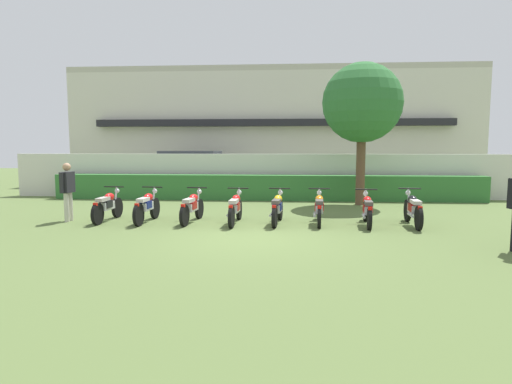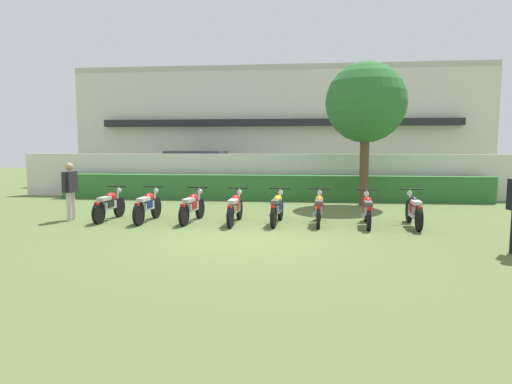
{
  "view_description": "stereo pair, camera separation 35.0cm",
  "coord_description": "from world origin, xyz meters",
  "px_view_note": "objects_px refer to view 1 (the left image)",
  "views": [
    {
      "loc": [
        0.89,
        -9.75,
        2.12
      ],
      "look_at": [
        0.0,
        2.24,
        0.84
      ],
      "focal_mm": 30.28,
      "sensor_mm": 36.0,
      "label": 1
    },
    {
      "loc": [
        1.24,
        -9.72,
        2.12
      ],
      "look_at": [
        0.0,
        2.24,
        0.84
      ],
      "focal_mm": 30.28,
      "sensor_mm": 36.0,
      "label": 2
    }
  ],
  "objects_px": {
    "motorcycle_in_row_0": "(107,206)",
    "motorcycle_in_row_3": "(235,208)",
    "motorcycle_in_row_7": "(413,209)",
    "inspector_person": "(68,187)",
    "motorcycle_in_row_1": "(147,206)",
    "motorcycle_in_row_2": "(192,207)",
    "motorcycle_in_row_6": "(367,209)",
    "tree_near_inspector": "(362,104)",
    "parked_car": "(194,171)",
    "motorcycle_in_row_4": "(277,208)",
    "motorcycle_in_row_5": "(319,208)"
  },
  "relations": [
    {
      "from": "tree_near_inspector",
      "to": "inspector_person",
      "type": "distance_m",
      "value": 10.07
    },
    {
      "from": "tree_near_inspector",
      "to": "motorcycle_in_row_5",
      "type": "bearing_deg",
      "value": -113.62
    },
    {
      "from": "motorcycle_in_row_7",
      "to": "inspector_person",
      "type": "xyz_separation_m",
      "value": [
        -9.51,
        -0.01,
        0.52
      ]
    },
    {
      "from": "motorcycle_in_row_0",
      "to": "inspector_person",
      "type": "relative_size",
      "value": 1.1
    },
    {
      "from": "motorcycle_in_row_0",
      "to": "motorcycle_in_row_3",
      "type": "relative_size",
      "value": 0.96
    },
    {
      "from": "motorcycle_in_row_0",
      "to": "motorcycle_in_row_7",
      "type": "xyz_separation_m",
      "value": [
        8.42,
        -0.09,
        0.01
      ]
    },
    {
      "from": "motorcycle_in_row_0",
      "to": "motorcycle_in_row_1",
      "type": "bearing_deg",
      "value": -91.77
    },
    {
      "from": "tree_near_inspector",
      "to": "motorcycle_in_row_1",
      "type": "relative_size",
      "value": 2.73
    },
    {
      "from": "motorcycle_in_row_3",
      "to": "inspector_person",
      "type": "xyz_separation_m",
      "value": [
        -4.75,
        0.03,
        0.53
      ]
    },
    {
      "from": "motorcycle_in_row_5",
      "to": "motorcycle_in_row_7",
      "type": "xyz_separation_m",
      "value": [
        2.47,
        -0.12,
        0.02
      ]
    },
    {
      "from": "parked_car",
      "to": "motorcycle_in_row_3",
      "type": "distance_m",
      "value": 9.27
    },
    {
      "from": "motorcycle_in_row_5",
      "to": "inspector_person",
      "type": "height_order",
      "value": "inspector_person"
    },
    {
      "from": "parked_car",
      "to": "motorcycle_in_row_2",
      "type": "xyz_separation_m",
      "value": [
        1.84,
        -8.63,
        -0.49
      ]
    },
    {
      "from": "motorcycle_in_row_7",
      "to": "motorcycle_in_row_4",
      "type": "bearing_deg",
      "value": 92.9
    },
    {
      "from": "motorcycle_in_row_2",
      "to": "motorcycle_in_row_6",
      "type": "xyz_separation_m",
      "value": [
        4.79,
        -0.08,
        -0.01
      ]
    },
    {
      "from": "motorcycle_in_row_0",
      "to": "motorcycle_in_row_3",
      "type": "bearing_deg",
      "value": -89.3
    },
    {
      "from": "motorcycle_in_row_0",
      "to": "motorcycle_in_row_3",
      "type": "xyz_separation_m",
      "value": [
        3.65,
        -0.12,
        -0.0
      ]
    },
    {
      "from": "motorcycle_in_row_7",
      "to": "motorcycle_in_row_5",
      "type": "bearing_deg",
      "value": 90.56
    },
    {
      "from": "tree_near_inspector",
      "to": "parked_car",
      "type": "bearing_deg",
      "value": 147.29
    },
    {
      "from": "motorcycle_in_row_2",
      "to": "motorcycle_in_row_7",
      "type": "relative_size",
      "value": 0.95
    },
    {
      "from": "motorcycle_in_row_2",
      "to": "motorcycle_in_row_4",
      "type": "relative_size",
      "value": 1.02
    },
    {
      "from": "motorcycle_in_row_2",
      "to": "inspector_person",
      "type": "bearing_deg",
      "value": 97.34
    },
    {
      "from": "motorcycle_in_row_5",
      "to": "motorcycle_in_row_1",
      "type": "bearing_deg",
      "value": 95.07
    },
    {
      "from": "motorcycle_in_row_2",
      "to": "motorcycle_in_row_6",
      "type": "distance_m",
      "value": 4.79
    },
    {
      "from": "parked_car",
      "to": "motorcycle_in_row_7",
      "type": "bearing_deg",
      "value": -42.53
    },
    {
      "from": "motorcycle_in_row_1",
      "to": "motorcycle_in_row_6",
      "type": "xyz_separation_m",
      "value": [
        6.05,
        -0.01,
        -0.01
      ]
    },
    {
      "from": "motorcycle_in_row_2",
      "to": "motorcycle_in_row_7",
      "type": "bearing_deg",
      "value": -84.57
    },
    {
      "from": "motorcycle_in_row_1",
      "to": "motorcycle_in_row_2",
      "type": "distance_m",
      "value": 1.26
    },
    {
      "from": "motorcycle_in_row_1",
      "to": "motorcycle_in_row_6",
      "type": "height_order",
      "value": "motorcycle_in_row_1"
    },
    {
      "from": "motorcycle_in_row_0",
      "to": "motorcycle_in_row_2",
      "type": "distance_m",
      "value": 2.43
    },
    {
      "from": "motorcycle_in_row_0",
      "to": "motorcycle_in_row_6",
      "type": "bearing_deg",
      "value": -88.17
    },
    {
      "from": "motorcycle_in_row_1",
      "to": "motorcycle_in_row_3",
      "type": "height_order",
      "value": "motorcycle_in_row_1"
    },
    {
      "from": "motorcycle_in_row_5",
      "to": "motorcycle_in_row_4",
      "type": "bearing_deg",
      "value": 98.17
    },
    {
      "from": "motorcycle_in_row_4",
      "to": "motorcycle_in_row_5",
      "type": "bearing_deg",
      "value": -79.75
    },
    {
      "from": "motorcycle_in_row_0",
      "to": "tree_near_inspector",
      "type": "bearing_deg",
      "value": -59.63
    },
    {
      "from": "tree_near_inspector",
      "to": "motorcycle_in_row_0",
      "type": "bearing_deg",
      "value": -152.27
    },
    {
      "from": "motorcycle_in_row_2",
      "to": "motorcycle_in_row_4",
      "type": "bearing_deg",
      "value": -84.83
    },
    {
      "from": "parked_car",
      "to": "motorcycle_in_row_5",
      "type": "distance_m",
      "value": 10.12
    },
    {
      "from": "motorcycle_in_row_2",
      "to": "motorcycle_in_row_5",
      "type": "height_order",
      "value": "motorcycle_in_row_2"
    },
    {
      "from": "motorcycle_in_row_7",
      "to": "inspector_person",
      "type": "distance_m",
      "value": 9.53
    },
    {
      "from": "motorcycle_in_row_7",
      "to": "inspector_person",
      "type": "bearing_deg",
      "value": 93.43
    },
    {
      "from": "motorcycle_in_row_1",
      "to": "motorcycle_in_row_5",
      "type": "height_order",
      "value": "motorcycle_in_row_1"
    },
    {
      "from": "motorcycle_in_row_1",
      "to": "motorcycle_in_row_7",
      "type": "height_order",
      "value": "motorcycle_in_row_7"
    },
    {
      "from": "motorcycle_in_row_6",
      "to": "parked_car",
      "type": "bearing_deg",
      "value": 42.56
    },
    {
      "from": "motorcycle_in_row_0",
      "to": "motorcycle_in_row_6",
      "type": "relative_size",
      "value": 0.96
    },
    {
      "from": "motorcycle_in_row_3",
      "to": "motorcycle_in_row_7",
      "type": "distance_m",
      "value": 4.76
    },
    {
      "from": "motorcycle_in_row_1",
      "to": "motorcycle_in_row_0",
      "type": "bearing_deg",
      "value": 88.32
    },
    {
      "from": "motorcycle_in_row_0",
      "to": "motorcycle_in_row_1",
      "type": "distance_m",
      "value": 1.17
    },
    {
      "from": "motorcycle_in_row_2",
      "to": "motorcycle_in_row_7",
      "type": "height_order",
      "value": "motorcycle_in_row_7"
    },
    {
      "from": "tree_near_inspector",
      "to": "motorcycle_in_row_6",
      "type": "relative_size",
      "value": 2.68
    }
  ]
}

